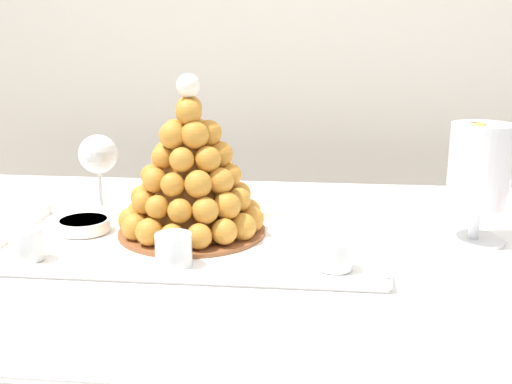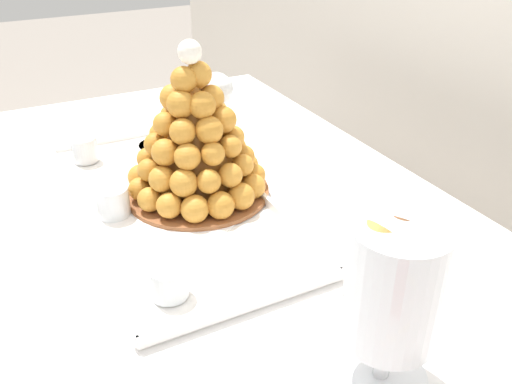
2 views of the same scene
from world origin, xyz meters
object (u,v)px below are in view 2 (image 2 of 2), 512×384
object	(u,v)px
dessert_cup_mid_left	(113,202)
macaron_goblet	(394,289)
dessert_cup_left	(85,150)
creme_brulee_ramekin	(159,148)
serving_tray	(170,204)
wine_glass	(216,92)
croquembouche	(195,140)
dessert_cup_centre	(169,283)

from	to	relation	value
dessert_cup_mid_left	macaron_goblet	xyz separation A→B (m)	(0.52, 0.20, 0.11)
dessert_cup_left	creme_brulee_ramekin	size ratio (longest dim) A/B	0.55
dessert_cup_left	serving_tray	bearing A→B (deg)	21.50
wine_glass	croquembouche	bearing A→B (deg)	-31.71
serving_tray	dessert_cup_centre	bearing A→B (deg)	-19.11
dessert_cup_mid_left	wine_glass	xyz separation A→B (m)	(-0.23, 0.31, 0.09)
croquembouche	dessert_cup_mid_left	world-z (taller)	croquembouche
serving_tray	dessert_cup_mid_left	xyz separation A→B (m)	(-0.01, -0.10, 0.03)
wine_glass	dessert_cup_left	bearing A→B (deg)	-93.86
dessert_cup_centre	dessert_cup_left	bearing A→B (deg)	-178.59
dessert_cup_left	macaron_goblet	size ratio (longest dim) A/B	0.23
dessert_cup_centre	creme_brulee_ramekin	world-z (taller)	dessert_cup_centre
dessert_cup_centre	dessert_cup_mid_left	bearing A→B (deg)	-176.65
dessert_cup_centre	macaron_goblet	xyz separation A→B (m)	(0.26, 0.18, 0.11)
dessert_cup_mid_left	wine_glass	world-z (taller)	wine_glass
croquembouche	dessert_cup_centre	bearing A→B (deg)	-29.67
serving_tray	dessert_cup_centre	size ratio (longest dim) A/B	12.15
serving_tray	wine_glass	size ratio (longest dim) A/B	4.05
croquembouche	dessert_cup_centre	size ratio (longest dim) A/B	5.33
croquembouche	dessert_cup_centre	distance (m)	0.32
serving_tray	dessert_cup_centre	xyz separation A→B (m)	(0.26, -0.09, 0.02)
dessert_cup_centre	creme_brulee_ramekin	size ratio (longest dim) A/B	0.57
croquembouche	dessert_cup_left	world-z (taller)	croquembouche
dessert_cup_mid_left	creme_brulee_ramekin	size ratio (longest dim) A/B	0.61
croquembouche	dessert_cup_left	bearing A→B (deg)	-146.66
macaron_goblet	wine_glass	distance (m)	0.76
croquembouche	creme_brulee_ramekin	bearing A→B (deg)	-177.39
dessert_cup_mid_left	creme_brulee_ramekin	distance (m)	0.26
dessert_cup_mid_left	creme_brulee_ramekin	xyz separation A→B (m)	(-0.21, 0.16, -0.01)
creme_brulee_ramekin	croquembouche	bearing A→B (deg)	2.61
dessert_cup_left	dessert_cup_centre	world-z (taller)	dessert_cup_left
dessert_cup_centre	wine_glass	world-z (taller)	wine_glass
dessert_cup_mid_left	dessert_cup_centre	size ratio (longest dim) A/B	1.08
dessert_cup_left	wine_glass	xyz separation A→B (m)	(0.02, 0.30, 0.09)
dessert_cup_mid_left	dessert_cup_centre	xyz separation A→B (m)	(0.26, 0.02, -0.00)
wine_glass	dessert_cup_mid_left	bearing A→B (deg)	-53.02
serving_tray	dessert_cup_mid_left	size ratio (longest dim) A/B	11.25
dessert_cup_left	dessert_cup_centre	size ratio (longest dim) A/B	0.97
dessert_cup_left	dessert_cup_mid_left	bearing A→B (deg)	-0.61
dessert_cup_centre	macaron_goblet	distance (m)	0.34
dessert_cup_centre	creme_brulee_ramekin	bearing A→B (deg)	163.41
dessert_cup_centre	macaron_goblet	bearing A→B (deg)	35.04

